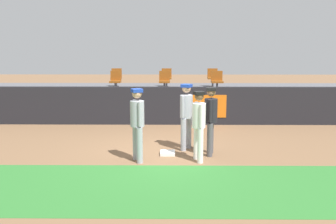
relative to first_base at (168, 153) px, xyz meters
The scene contains 15 objects.
ground_plane 0.16m from the first_base, 157.83° to the left, with size 60.00×60.00×0.00m, color brown.
grass_foreground_strip 2.35m from the first_base, 93.50° to the right, with size 18.00×2.80×0.01m, color #2D722D.
first_base is the anchor object (origin of this frame).
player_fielder_home 1.40m from the first_base, 35.05° to the right, with size 0.41×0.58×1.80m.
player_runner_visitor 1.27m from the first_base, 44.12° to the left, with size 0.48×0.48×1.88m.
player_coach_visitor 1.42m from the first_base, 142.09° to the right, with size 0.47×0.49×1.87m.
player_umpire 1.55m from the first_base, ahead, with size 0.41×0.51×1.84m.
field_wall 4.00m from the first_base, 91.98° to the left, with size 18.00×0.26×1.43m.
bleacher_platform 6.53m from the first_base, 91.26° to the left, with size 18.00×4.80×1.10m, color #59595E.
seat_front_center 5.60m from the first_base, 92.02° to the left, with size 0.44×0.44×0.84m.
seat_front_left 6.02m from the first_base, 112.48° to the left, with size 0.44×0.44×0.84m.
seat_front_right 5.94m from the first_base, 69.72° to the left, with size 0.47×0.44×0.84m.
seat_back_left 7.75m from the first_base, 108.96° to the left, with size 0.47×0.44×0.84m.
seat_back_center 7.34m from the first_base, 91.02° to the left, with size 0.46×0.44×0.84m.
seat_back_right 7.61m from the first_base, 74.33° to the left, with size 0.46×0.44×0.84m.
Camera 1 is at (0.25, -9.44, 2.86)m, focal length 38.05 mm.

